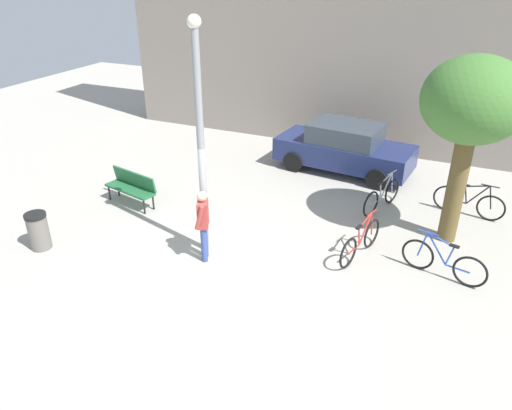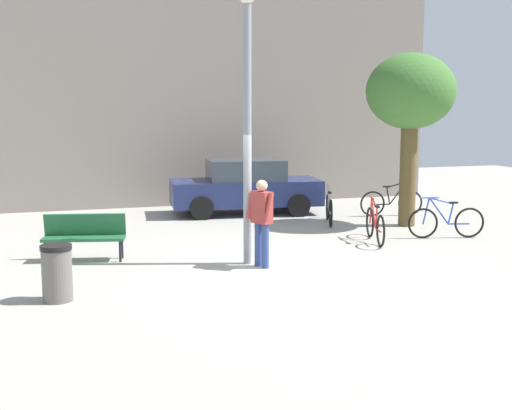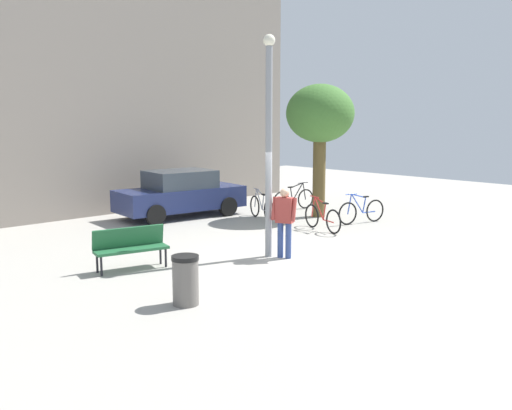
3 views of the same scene
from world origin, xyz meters
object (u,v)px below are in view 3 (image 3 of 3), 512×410
at_px(bicycle_blue, 361,211).
at_px(park_bench, 130,245).
at_px(person_by_lamppost, 284,218).
at_px(parked_car_navy, 180,194).
at_px(bicycle_silver, 262,208).
at_px(bicycle_black, 294,199).
at_px(lamppost, 269,137).
at_px(trash_bin, 186,280).
at_px(plaza_tree, 320,116).
at_px(bicycle_red, 322,218).

bearing_deg(bicycle_blue, park_bench, 178.56).
distance_m(person_by_lamppost, parked_car_navy, 6.42).
height_order(bicycle_silver, parked_car_navy, parked_car_navy).
relative_size(park_bench, bicycle_black, 0.93).
distance_m(lamppost, person_by_lamppost, 1.92).
distance_m(park_bench, bicycle_silver, 6.78).
bearing_deg(parked_car_navy, trash_bin, -125.40).
bearing_deg(plaza_tree, park_bench, -169.36).
distance_m(bicycle_black, parked_car_navy, 4.13).
xyz_separation_m(park_bench, bicycle_black, (8.48, 3.01, -0.16)).
height_order(bicycle_blue, trash_bin, bicycle_blue).
relative_size(bicycle_silver, trash_bin, 1.92).
height_order(plaza_tree, parked_car_navy, plaza_tree).
bearing_deg(trash_bin, bicycle_silver, 37.12).
bearing_deg(lamppost, trash_bin, -156.91).
bearing_deg(bicycle_silver, parked_car_navy, 126.94).
height_order(lamppost, parked_car_navy, lamppost).
xyz_separation_m(park_bench, bicycle_blue, (8.11, -0.20, -0.16)).
bearing_deg(plaza_tree, bicycle_silver, 152.44).
height_order(plaza_tree, bicycle_blue, plaza_tree).
relative_size(park_bench, bicycle_red, 0.94).
xyz_separation_m(bicycle_blue, trash_bin, (-8.68, -2.58, 0.07)).
bearing_deg(person_by_lamppost, park_bench, 152.88).
xyz_separation_m(park_bench, bicycle_red, (6.34, -0.11, -0.16)).
distance_m(person_by_lamppost, bicycle_blue, 5.18).
xyz_separation_m(bicycle_red, bicycle_blue, (1.77, -0.10, 0.00)).
distance_m(lamppost, bicycle_red, 4.30).
bearing_deg(parked_car_navy, bicycle_red, -70.72).
xyz_separation_m(plaza_tree, bicycle_black, (0.39, 1.49, -2.93)).
height_order(lamppost, bicycle_red, lamppost).
distance_m(bicycle_red, trash_bin, 7.41).
relative_size(plaza_tree, bicycle_blue, 2.46).
distance_m(person_by_lamppost, trash_bin, 3.94).
height_order(lamppost, person_by_lamppost, lamppost).
distance_m(bicycle_black, bicycle_silver, 2.22).
xyz_separation_m(bicycle_blue, parked_car_navy, (-3.42, 4.82, 0.39)).
height_order(bicycle_black, bicycle_blue, same).
relative_size(bicycle_silver, parked_car_navy, 0.40).
bearing_deg(bicycle_blue, bicycle_silver, 124.07).
bearing_deg(trash_bin, lamppost, 23.09).
distance_m(bicycle_red, bicycle_blue, 1.77).
height_order(bicycle_red, trash_bin, bicycle_red).
xyz_separation_m(bicycle_red, trash_bin, (-6.91, -2.67, 0.07)).
height_order(person_by_lamppost, bicycle_red, person_by_lamppost).
xyz_separation_m(lamppost, bicycle_red, (3.34, 1.15, -2.46)).
bearing_deg(trash_bin, park_bench, 78.52).
bearing_deg(bicycle_blue, parked_car_navy, 125.39).
bearing_deg(parked_car_navy, park_bench, -135.47).
bearing_deg(person_by_lamppost, plaza_tree, 32.59).
distance_m(bicycle_blue, bicycle_silver, 3.19).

